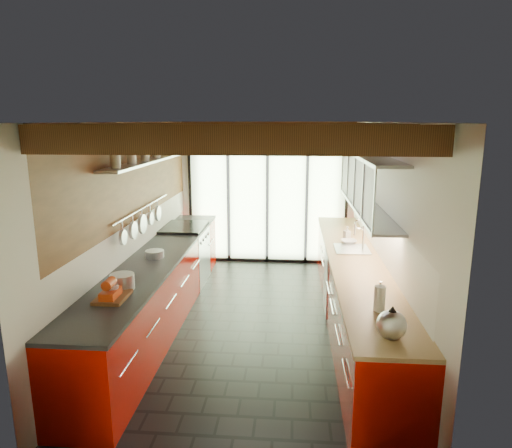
% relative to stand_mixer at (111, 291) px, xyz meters
% --- Properties ---
extents(ground, '(5.50, 5.50, 0.00)m').
position_rel_stand_mixer_xyz_m(ground, '(1.27, 1.59, -1.01)').
color(ground, black).
rests_on(ground, ground).
extents(room_shell, '(5.50, 5.50, 5.50)m').
position_rel_stand_mixer_xyz_m(room_shell, '(1.27, 1.59, 0.64)').
color(room_shell, silver).
rests_on(room_shell, ground).
extents(ceiling_beams, '(3.14, 5.06, 4.90)m').
position_rel_stand_mixer_xyz_m(ceiling_beams, '(1.27, 1.97, 1.45)').
color(ceiling_beams, '#593316').
rests_on(ceiling_beams, ground).
extents(glass_door, '(2.95, 0.10, 2.90)m').
position_rel_stand_mixer_xyz_m(glass_door, '(1.27, 4.28, 0.65)').
color(glass_door, '#C6EAAD').
rests_on(glass_door, ground).
extents(left_counter, '(0.68, 5.00, 0.92)m').
position_rel_stand_mixer_xyz_m(left_counter, '(-0.01, 1.59, -0.55)').
color(left_counter, '#A70A00').
rests_on(left_counter, ground).
extents(range_stove, '(0.66, 0.90, 0.97)m').
position_rel_stand_mixer_xyz_m(range_stove, '(-0.01, 3.04, -0.54)').
color(range_stove, silver).
rests_on(range_stove, ground).
extents(right_counter, '(0.68, 5.00, 0.92)m').
position_rel_stand_mixer_xyz_m(right_counter, '(2.54, 1.59, -0.55)').
color(right_counter, '#A70A00').
rests_on(right_counter, ground).
extents(sink_assembly, '(0.45, 0.52, 0.43)m').
position_rel_stand_mixer_xyz_m(sink_assembly, '(2.56, 1.99, -0.05)').
color(sink_assembly, silver).
rests_on(sink_assembly, right_counter).
extents(upper_cabinets_right, '(0.34, 3.00, 3.00)m').
position_rel_stand_mixer_xyz_m(upper_cabinets_right, '(2.70, 1.89, 0.84)').
color(upper_cabinets_right, silver).
rests_on(upper_cabinets_right, ground).
extents(left_wall_fixtures, '(0.28, 2.60, 0.96)m').
position_rel_stand_mixer_xyz_m(left_wall_fixtures, '(-0.20, 1.77, 0.84)').
color(left_wall_fixtures, silver).
rests_on(left_wall_fixtures, ground).
extents(stand_mixer, '(0.14, 0.25, 0.23)m').
position_rel_stand_mixer_xyz_m(stand_mixer, '(0.00, 0.00, 0.00)').
color(stand_mixer, red).
rests_on(stand_mixer, left_counter).
extents(pot_large, '(0.29, 0.29, 0.16)m').
position_rel_stand_mixer_xyz_m(pot_large, '(0.00, 0.30, -0.01)').
color(pot_large, silver).
rests_on(pot_large, left_counter).
extents(pot_small, '(0.30, 0.30, 0.09)m').
position_rel_stand_mixer_xyz_m(pot_small, '(0.00, 1.42, -0.04)').
color(pot_small, silver).
rests_on(pot_small, left_counter).
extents(cutting_board, '(0.28, 0.39, 0.03)m').
position_rel_stand_mixer_xyz_m(cutting_board, '(0.00, 0.04, -0.07)').
color(cutting_board, brown).
rests_on(cutting_board, left_counter).
extents(kettle, '(0.30, 0.33, 0.28)m').
position_rel_stand_mixer_xyz_m(kettle, '(2.54, -0.58, 0.03)').
color(kettle, silver).
rests_on(kettle, right_counter).
extents(paper_towel, '(0.14, 0.14, 0.28)m').
position_rel_stand_mixer_xyz_m(paper_towel, '(2.54, -0.06, 0.03)').
color(paper_towel, white).
rests_on(paper_towel, right_counter).
extents(soap_bottle, '(0.11, 0.11, 0.19)m').
position_rel_stand_mixer_xyz_m(soap_bottle, '(2.54, 2.55, 0.00)').
color(soap_bottle, silver).
rests_on(soap_bottle, right_counter).
extents(bowl, '(0.25, 0.25, 0.05)m').
position_rel_stand_mixer_xyz_m(bowl, '(2.54, 2.30, -0.06)').
color(bowl, silver).
rests_on(bowl, right_counter).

